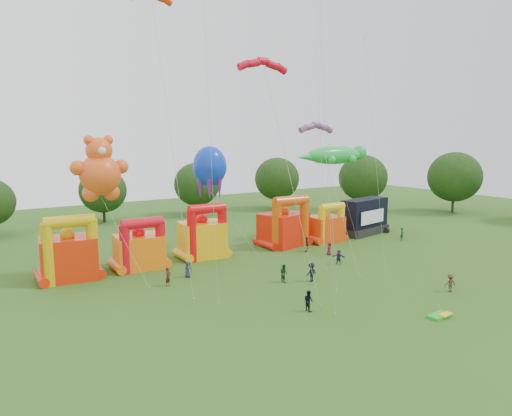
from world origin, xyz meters
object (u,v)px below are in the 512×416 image
gecko_kite (339,170)px  bouncy_castle_0 (69,255)px  bouncy_castle_2 (203,237)px  spectator_4 (307,244)px  octopus_kite (224,200)px  spectator_0 (188,269)px  stage_trailer (365,217)px  teddy_bear_kite (115,213)px

gecko_kite → bouncy_castle_0: bearing=-179.0°
bouncy_castle_2 → spectator_4: (12.03, -4.47, -1.55)m
bouncy_castle_2 → gecko_kite: (21.12, 0.04, 7.05)m
octopus_kite → spectator_4: octopus_kite is taller
bouncy_castle_0 → spectator_0: 11.85m
gecko_kite → spectator_0: (-25.89, -6.37, -8.71)m
bouncy_castle_0 → spectator_4: bearing=-8.1°
bouncy_castle_2 → spectator_4: size_ratio=3.48×
bouncy_castle_0 → stage_trailer: (41.05, 0.10, -0.00)m
octopus_kite → spectator_0: bearing=-135.7°
stage_trailer → gecko_kite: (-4.91, 0.54, 7.02)m
bouncy_castle_0 → octopus_kite: (18.96, 2.77, 3.84)m
bouncy_castle_2 → teddy_bear_kite: teddy_bear_kite is taller
stage_trailer → octopus_kite: (-22.09, 2.67, 3.84)m
gecko_kite → teddy_bear_kite: bearing=-174.0°
gecko_kite → spectator_0: size_ratio=7.77×
bouncy_castle_0 → teddy_bear_kite: (3.96, -2.75, 4.28)m
stage_trailer → teddy_bear_kite: (-37.09, -2.85, 4.28)m
teddy_bear_kite → spectator_4: (23.08, -1.11, -5.87)m
bouncy_castle_2 → spectator_0: bouncy_castle_2 is taller
bouncy_castle_0 → bouncy_castle_2: size_ratio=1.02×
gecko_kite → spectator_0: bearing=-166.2°
bouncy_castle_0 → spectator_4: bouncy_castle_0 is taller
bouncy_castle_2 → teddy_bear_kite: bearing=-163.1°
teddy_bear_kite → spectator_0: size_ratio=8.57×
octopus_kite → spectator_0: (-8.71, -8.49, -5.54)m
spectator_0 → spectator_4: spectator_4 is taller
bouncy_castle_2 → stage_trailer: bearing=-1.1°
stage_trailer → spectator_4: stage_trailer is taller
spectator_4 → bouncy_castle_2: bearing=-78.6°
teddy_bear_kite → stage_trailer: bearing=4.4°
spectator_0 → gecko_kite: bearing=5.5°
bouncy_castle_0 → teddy_bear_kite: 6.45m
stage_trailer → teddy_bear_kite: teddy_bear_kite is taller
bouncy_castle_2 → gecko_kite: gecko_kite is taller
bouncy_castle_2 → gecko_kite: 22.27m
bouncy_castle_0 → gecko_kite: size_ratio=0.51×
teddy_bear_kite → spectator_0: (6.29, -2.97, -5.98)m
spectator_4 → octopus_kite: bearing=-97.5°
gecko_kite → octopus_kite: (-17.18, 2.12, -3.18)m
stage_trailer → spectator_0: 31.40m
teddy_bear_kite → octopus_kite: bearing=20.2°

